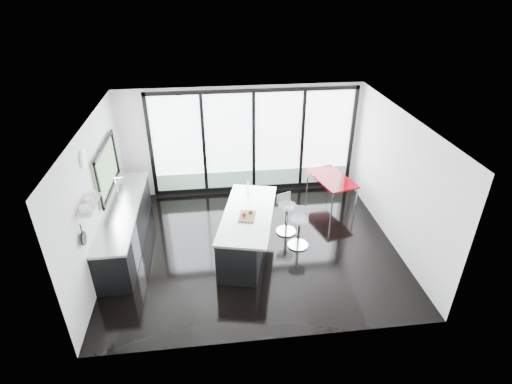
{
  "coord_description": "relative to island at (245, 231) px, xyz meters",
  "views": [
    {
      "loc": [
        -0.77,
        -6.87,
        5.23
      ],
      "look_at": [
        0.1,
        0.3,
        1.15
      ],
      "focal_mm": 28.0,
      "sensor_mm": 36.0,
      "label": 1
    }
  ],
  "objects": [
    {
      "name": "red_table",
      "position": [
        2.32,
        1.68,
        -0.12
      ],
      "size": [
        1.08,
        1.48,
        0.71
      ],
      "primitive_type": "cube",
      "rotation": [
        0.0,
        0.0,
        0.26
      ],
      "color": "#6D0109",
      "rests_on": "floor"
    },
    {
      "name": "counter_cabinets",
      "position": [
        -2.49,
        0.53,
        -0.01
      ],
      "size": [
        0.69,
        3.24,
        1.36
      ],
      "color": "black",
      "rests_on": "floor"
    },
    {
      "name": "wall_right",
      "position": [
        3.19,
        0.13,
        0.92
      ],
      "size": [
        0.0,
        5.0,
        2.8
      ],
      "primitive_type": "cube",
      "color": "silver",
      "rests_on": "ground"
    },
    {
      "name": "wall_left",
      "position": [
        -2.79,
        0.4,
        1.08
      ],
      "size": [
        0.26,
        5.0,
        2.8
      ],
      "color": "silver",
      "rests_on": "ground"
    },
    {
      "name": "wall_back",
      "position": [
        0.46,
        2.59,
        0.79
      ],
      "size": [
        6.0,
        0.09,
        2.8
      ],
      "color": "silver",
      "rests_on": "ground"
    },
    {
      "name": "bar_stool_far",
      "position": [
        0.99,
        0.55,
        -0.12
      ],
      "size": [
        0.58,
        0.58,
        0.72
      ],
      "primitive_type": "cylinder",
      "rotation": [
        0.0,
        0.0,
        0.37
      ],
      "color": "silver",
      "rests_on": "floor"
    },
    {
      "name": "island",
      "position": [
        0.0,
        0.0,
        0.0
      ],
      "size": [
        1.48,
        2.47,
        1.22
      ],
      "color": "black",
      "rests_on": "floor"
    },
    {
      "name": "wall_front",
      "position": [
        0.19,
        -2.37,
        0.92
      ],
      "size": [
        6.0,
        0.0,
        2.8
      ],
      "primitive_type": "cube",
      "color": "silver",
      "rests_on": "ground"
    },
    {
      "name": "ceiling",
      "position": [
        0.19,
        0.13,
        2.32
      ],
      "size": [
        6.0,
        5.0,
        0.0
      ],
      "primitive_type": "cube",
      "color": "white",
      "rests_on": "wall_back"
    },
    {
      "name": "floor",
      "position": [
        0.19,
        0.13,
        -0.48
      ],
      "size": [
        6.0,
        5.0,
        0.0
      ],
      "primitive_type": "cube",
      "color": "black",
      "rests_on": "ground"
    },
    {
      "name": "bar_stool_near",
      "position": [
        1.14,
        0.01,
        -0.13
      ],
      "size": [
        0.58,
        0.58,
        0.7
      ],
      "primitive_type": "cylinder",
      "rotation": [
        0.0,
        0.0,
        -0.42
      ],
      "color": "silver",
      "rests_on": "floor"
    }
  ]
}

